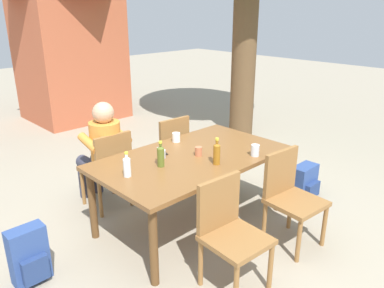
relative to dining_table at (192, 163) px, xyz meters
The scene contains 18 objects.
ground_plane 0.66m from the dining_table, ahead, with size 24.00×24.00×0.00m, color gray.
dining_table is the anchor object (origin of this frame).
chair_far_left 0.95m from the dining_table, 116.69° to the left, with size 0.45×0.45×0.87m.
chair_far_right 0.95m from the dining_table, 63.64° to the left, with size 0.46×0.46×0.87m.
chair_near_left 0.95m from the dining_table, 116.27° to the right, with size 0.47×0.47×0.87m.
chair_near_right 0.95m from the dining_table, 63.05° to the right, with size 0.48×0.48×0.87m.
person_in_white_shirt 1.03m from the dining_table, 113.86° to the left, with size 0.47×0.61×1.18m.
bottle_olive 0.42m from the dining_table, behind, with size 0.06×0.06×0.24m.
bottle_amber 0.35m from the dining_table, 86.46° to the right, with size 0.06×0.06×0.25m.
bottle_clear 0.74m from the dining_table, behind, with size 0.06×0.06×0.22m.
cup_white 0.45m from the dining_table, 68.66° to the left, with size 0.08×0.08×0.10m, color white.
cup_terracotta 0.13m from the dining_table, 36.74° to the right, with size 0.07×0.07×0.09m, color #BC6B47.
cup_steel 0.31m from the dining_table, 147.16° to the left, with size 0.07×0.07×0.08m, color #B2B7BC.
cup_glass 0.62m from the dining_table, 43.96° to the right, with size 0.08×0.08×0.11m, color silver.
table_knife 0.31m from the dining_table, 116.33° to the left, with size 0.09×0.24×0.01m.
backpack_by_near_side 1.48m from the dining_table, 20.72° to the right, with size 0.33×0.24×0.38m.
backpack_by_far_side 1.61m from the dining_table, behind, with size 0.29×0.21×0.48m.
brick_kiosk 4.66m from the dining_table, 76.31° to the left, with size 1.91×1.72×2.76m.
Camera 1 is at (-2.34, -2.43, 2.08)m, focal length 35.46 mm.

